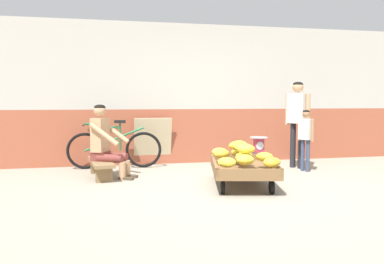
# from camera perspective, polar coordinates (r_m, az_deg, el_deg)

# --- Properties ---
(ground_plane) EXTENTS (80.00, 80.00, 0.00)m
(ground_plane) POSITION_cam_1_polar(r_m,az_deg,el_deg) (5.32, 6.87, -8.61)
(ground_plane) COLOR gray
(back_wall) EXTENTS (16.00, 0.30, 2.65)m
(back_wall) POSITION_cam_1_polar(r_m,az_deg,el_deg) (7.88, 0.24, 5.36)
(back_wall) COLOR #A35138
(back_wall) RESTS_ON ground
(banana_cart) EXTENTS (1.13, 1.59, 0.36)m
(banana_cart) POSITION_cam_1_polar(r_m,az_deg,el_deg) (5.75, 7.16, -5.19)
(banana_cart) COLOR brown
(banana_cart) RESTS_ON ground
(banana_pile) EXTENTS (0.96, 1.34, 0.27)m
(banana_pile) POSITION_cam_1_polar(r_m,az_deg,el_deg) (5.66, 6.96, -3.07)
(banana_pile) COLOR yellow
(banana_pile) RESTS_ON banana_cart
(low_bench) EXTENTS (0.43, 1.13, 0.27)m
(low_bench) POSITION_cam_1_polar(r_m,az_deg,el_deg) (6.48, -12.77, -4.54)
(low_bench) COLOR olive
(low_bench) RESTS_ON ground
(vendor_seated) EXTENTS (0.74, 0.63, 1.14)m
(vendor_seated) POSITION_cam_1_polar(r_m,az_deg,el_deg) (6.39, -12.12, -1.32)
(vendor_seated) COLOR tan
(vendor_seated) RESTS_ON ground
(plastic_crate) EXTENTS (0.36, 0.28, 0.30)m
(plastic_crate) POSITION_cam_1_polar(r_m,az_deg,el_deg) (6.88, 9.39, -4.37)
(plastic_crate) COLOR #234CA8
(plastic_crate) RESTS_ON ground
(weighing_scale) EXTENTS (0.30, 0.30, 0.29)m
(weighing_scale) POSITION_cam_1_polar(r_m,az_deg,el_deg) (6.84, 9.43, -1.86)
(weighing_scale) COLOR #28282D
(weighing_scale) RESTS_ON plastic_crate
(bicycle_near_left) EXTENTS (1.66, 0.48, 0.86)m
(bicycle_near_left) POSITION_cam_1_polar(r_m,az_deg,el_deg) (7.27, -10.92, -2.31)
(bicycle_near_left) COLOR black
(bicycle_near_left) RESTS_ON ground
(sign_board) EXTENTS (0.70, 0.23, 0.88)m
(sign_board) POSITION_cam_1_polar(r_m,az_deg,el_deg) (7.58, -5.57, -1.32)
(sign_board) COLOR #C6B289
(sign_board) RESTS_ON ground
(customer_adult) EXTENTS (0.33, 0.43, 1.53)m
(customer_adult) POSITION_cam_1_polar(r_m,az_deg,el_deg) (7.38, 14.68, 2.39)
(customer_adult) COLOR #232328
(customer_adult) RESTS_ON ground
(customer_child) EXTENTS (0.21, 0.31, 1.04)m
(customer_child) POSITION_cam_1_polar(r_m,az_deg,el_deg) (7.07, 15.78, -0.20)
(customer_child) COLOR #38425B
(customer_child) RESTS_ON ground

